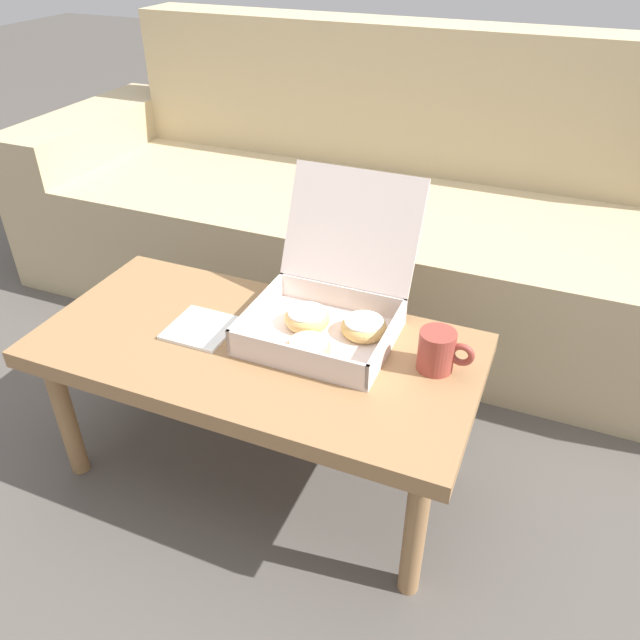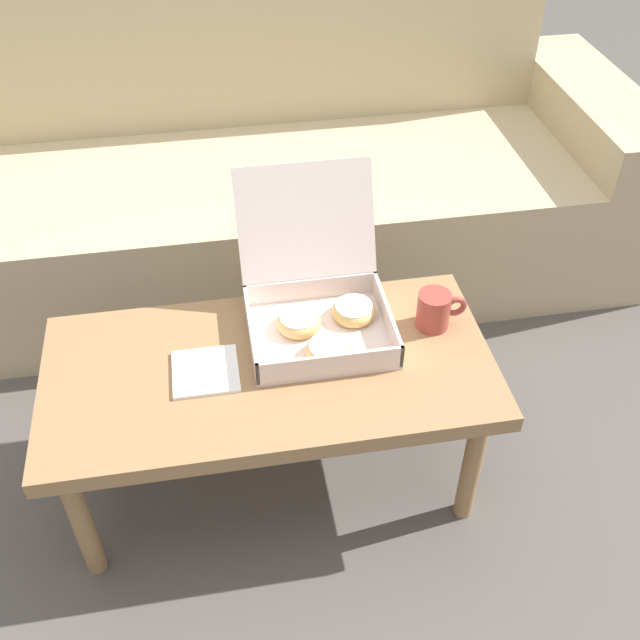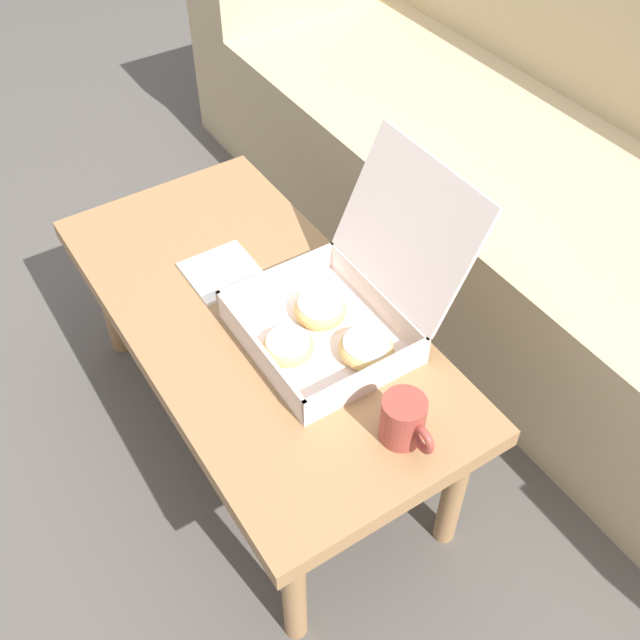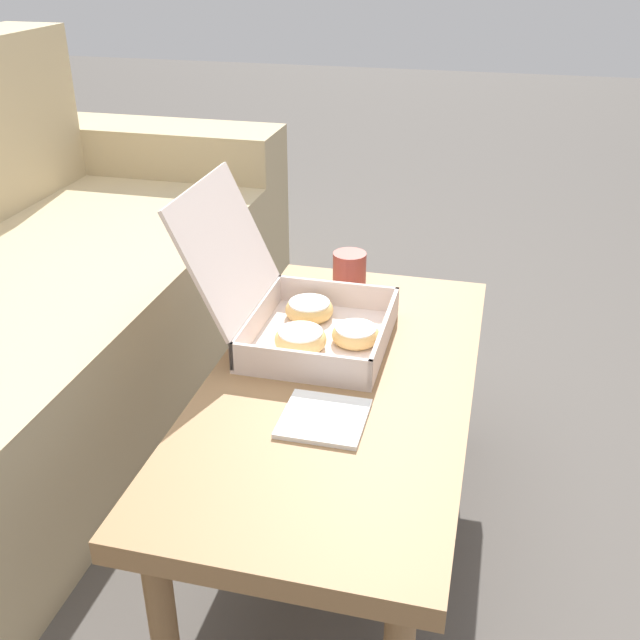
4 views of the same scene
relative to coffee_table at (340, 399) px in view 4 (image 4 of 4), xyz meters
The scene contains 5 objects.
ground_plane 0.37m from the coffee_table, 90.00° to the left, with size 12.00×12.00×0.00m, color #514C47.
coffee_table is the anchor object (origin of this frame).
pastry_box 0.20m from the coffee_table, 40.58° to the left, with size 0.32×0.38×0.31m.
coffee_mug 0.40m from the coffee_table, ahead, with size 0.12×0.08×0.09m.
napkin_stack 0.15m from the coffee_table, behind, with size 0.14×0.14×0.01m.
Camera 4 is at (-1.15, -0.36, 1.12)m, focal length 42.00 mm.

